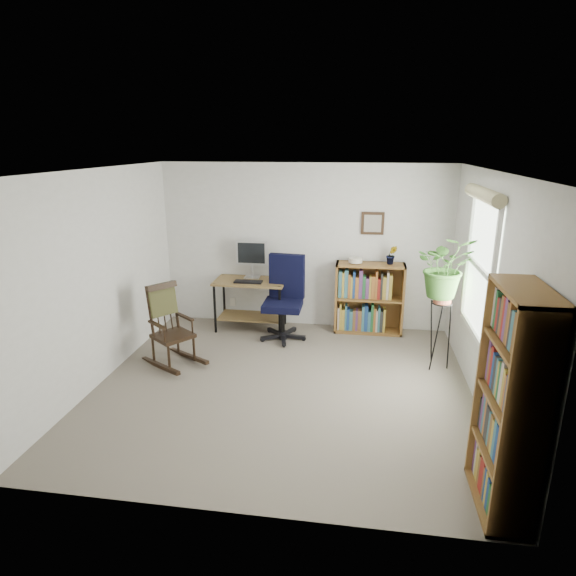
% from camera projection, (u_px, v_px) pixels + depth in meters
% --- Properties ---
extents(floor, '(4.20, 4.00, 0.00)m').
position_uv_depth(floor, '(283.00, 386.00, 5.49)').
color(floor, slate).
rests_on(floor, ground).
extents(ceiling, '(4.20, 4.00, 0.00)m').
position_uv_depth(ceiling, '(282.00, 170.00, 4.80)').
color(ceiling, silver).
rests_on(ceiling, ground).
extents(wall_back, '(4.20, 0.00, 2.40)m').
position_uv_depth(wall_back, '(304.00, 247.00, 7.04)').
color(wall_back, silver).
rests_on(wall_back, ground).
extents(wall_front, '(4.20, 0.00, 2.40)m').
position_uv_depth(wall_front, '(236.00, 368.00, 3.25)').
color(wall_front, silver).
rests_on(wall_front, ground).
extents(wall_left, '(0.00, 4.00, 2.40)m').
position_uv_depth(wall_left, '(100.00, 278.00, 5.44)').
color(wall_left, silver).
rests_on(wall_left, ground).
extents(wall_right, '(0.00, 4.00, 2.40)m').
position_uv_depth(wall_right, '(488.00, 294.00, 4.85)').
color(wall_right, silver).
rests_on(wall_right, ground).
extents(window, '(0.12, 1.20, 1.50)m').
position_uv_depth(window, '(479.00, 267.00, 5.08)').
color(window, white).
rests_on(window, wall_right).
extents(desk, '(1.03, 0.57, 0.74)m').
position_uv_depth(desk, '(251.00, 304.00, 7.10)').
color(desk, olive).
rests_on(desk, floor).
extents(monitor, '(0.46, 0.16, 0.56)m').
position_uv_depth(monitor, '(252.00, 259.00, 7.04)').
color(monitor, '#BCBDC1').
rests_on(monitor, desk).
extents(keyboard, '(0.40, 0.15, 0.02)m').
position_uv_depth(keyboard, '(248.00, 282.00, 6.88)').
color(keyboard, black).
rests_on(keyboard, desk).
extents(office_chair, '(0.71, 0.71, 1.19)m').
position_uv_depth(office_chair, '(283.00, 299.00, 6.64)').
color(office_chair, black).
rests_on(office_chair, floor).
extents(rocking_chair, '(1.03, 0.96, 1.03)m').
position_uv_depth(rocking_chair, '(172.00, 325.00, 5.91)').
color(rocking_chair, black).
rests_on(rocking_chair, floor).
extents(low_bookshelf, '(0.97, 0.32, 1.03)m').
position_uv_depth(low_bookshelf, '(369.00, 298.00, 6.93)').
color(low_bookshelf, brown).
rests_on(low_bookshelf, floor).
extents(tall_bookshelf, '(0.32, 0.76, 1.73)m').
position_uv_depth(tall_bookshelf, '(511.00, 404.00, 3.46)').
color(tall_bookshelf, brown).
rests_on(tall_bookshelf, floor).
extents(plant_stand, '(0.36, 0.36, 0.98)m').
position_uv_depth(plant_stand, '(439.00, 330.00, 5.82)').
color(plant_stand, black).
rests_on(plant_stand, floor).
extents(spider_plant, '(1.69, 1.88, 1.46)m').
position_uv_depth(spider_plant, '(448.00, 236.00, 5.49)').
color(spider_plant, '#2F5C20').
rests_on(spider_plant, plant_stand).
extents(potted_plant_small, '(0.13, 0.24, 0.11)m').
position_uv_depth(potted_plant_small, '(391.00, 261.00, 6.73)').
color(potted_plant_small, '#2F5C20').
rests_on(potted_plant_small, low_bookshelf).
extents(framed_picture, '(0.32, 0.04, 0.32)m').
position_uv_depth(framed_picture, '(373.00, 223.00, 6.76)').
color(framed_picture, black).
rests_on(framed_picture, wall_back).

